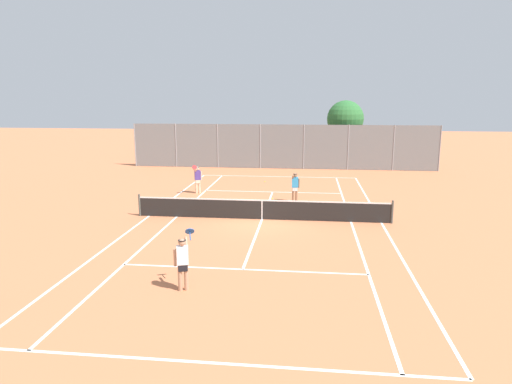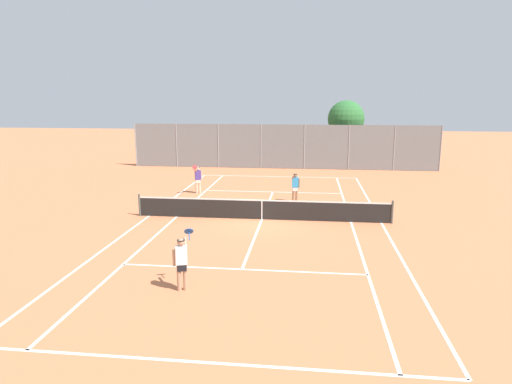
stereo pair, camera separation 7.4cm
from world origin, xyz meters
name	(u,v)px [view 2 (the right image)]	position (x,y,z in m)	size (l,w,h in m)	color
ground_plane	(262,219)	(0.00, 0.00, 0.00)	(120.00, 120.00, 0.00)	#C67047
court_line_markings	(262,219)	(0.00, 0.00, 0.00)	(11.10, 23.90, 0.01)	silver
tennis_net	(262,209)	(0.00, 0.00, 0.51)	(12.00, 0.10, 1.07)	#474C47
player_near_side	(182,260)	(-1.52, -8.25, 0.93)	(0.50, 0.86, 1.77)	tan
player_far_left	(198,178)	(-4.41, 5.52, 0.93)	(0.44, 0.89, 1.77)	beige
player_far_right	(295,186)	(1.42, 3.87, 0.91)	(0.44, 0.50, 1.60)	#936B4C
loose_tennis_ball_0	(276,200)	(0.37, 4.17, 0.03)	(0.07, 0.07, 0.07)	#D1DB33
loose_tennis_ball_1	(180,214)	(-4.11, 0.50, 0.03)	(0.07, 0.07, 0.07)	#D1DB33
loose_tennis_ball_2	(273,199)	(0.16, 4.36, 0.03)	(0.07, 0.07, 0.07)	#D1DB33
loose_tennis_ball_3	(265,182)	(-0.78, 9.63, 0.03)	(0.07, 0.07, 0.07)	#D1DB33
back_fence	(282,147)	(0.00, 15.77, 1.77)	(24.45, 0.08, 3.55)	gray
tree_behind_left	(345,120)	(5.03, 18.00, 3.78)	(3.01, 3.01, 5.40)	brown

